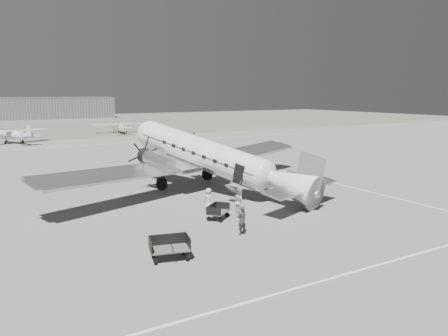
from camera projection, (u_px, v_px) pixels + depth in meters
ground at (217, 202)px, 31.48m from camera, size 260.00×260.00×0.00m
taxi_line_near at (370, 267)px, 19.56m from camera, size 60.00×0.15×0.01m
taxi_line_right at (339, 184)px, 37.45m from camera, size 0.15×80.00×0.01m
taxi_line_horizon at (86, 145)px, 65.51m from camera, size 90.00×0.15×0.01m
grass_infield at (36, 124)px, 112.32m from camera, size 260.00×90.00×0.01m
hangar_main at (42, 108)px, 135.52m from camera, size 42.00×14.00×6.60m
dc3_airliner at (211, 159)px, 34.25m from camera, size 32.30×27.20×5.24m
light_plane_left at (15, 136)px, 67.61m from camera, size 14.02×12.89×2.35m
light_plane_right at (120, 128)px, 85.97m from camera, size 11.16×9.50×2.11m
baggage_cart_near at (218, 212)px, 27.02m from camera, size 2.01×1.94×0.93m
baggage_cart_far at (170, 248)px, 20.42m from camera, size 2.21×1.79×1.10m
ground_crew at (242, 220)px, 24.05m from camera, size 0.65×0.50×1.60m
ramp_agent at (240, 202)px, 27.64m from camera, size 1.06×1.14×1.86m
passenger at (209, 199)px, 29.06m from camera, size 0.64×0.83×1.50m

